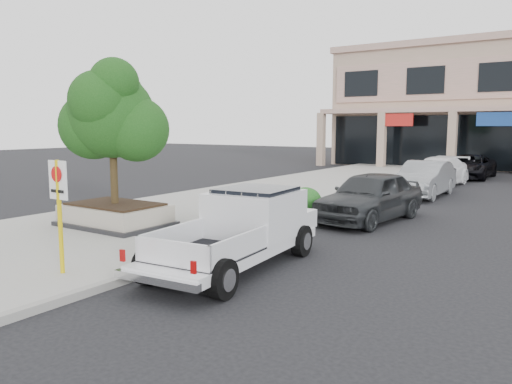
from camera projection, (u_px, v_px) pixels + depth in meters
ground at (259, 266)px, 11.20m from camera, size 120.00×120.00×0.00m
sidewalk at (226, 206)px, 19.17m from camera, size 8.00×52.00×0.15m
curb at (318, 216)px, 16.98m from camera, size 0.20×52.00×0.15m
planter at (115, 215)px, 15.00m from camera, size 3.20×2.20×0.68m
planter_tree at (119, 116)px, 14.67m from camera, size 2.90×2.55×4.00m
no_parking_sign at (59, 201)px, 9.95m from camera, size 0.55×0.09×2.30m
hedge at (306, 201)px, 16.79m from camera, size 1.10×0.99×0.93m
pickup_truck at (234, 231)px, 10.89m from camera, size 2.43×5.53×1.70m
curb_car_a at (370, 196)px, 16.44m from camera, size 2.51×5.05×1.65m
curb_car_b at (424, 179)px, 22.22m from camera, size 1.69×4.81×1.58m
curb_car_c at (438, 171)px, 26.32m from camera, size 2.56×5.37×1.51m
curb_car_d at (470, 167)px, 30.13m from camera, size 2.43×5.17×1.43m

